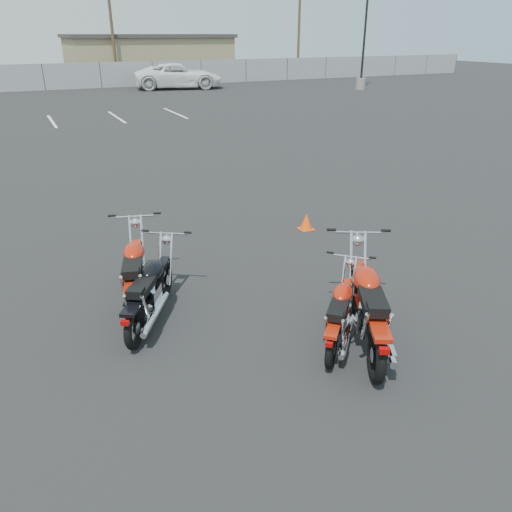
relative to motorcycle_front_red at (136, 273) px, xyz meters
name	(u,v)px	position (x,y,z in m)	size (l,w,h in m)	color
ground	(262,313)	(1.55, -1.14, -0.49)	(120.00, 120.00, 0.00)	black
motorcycle_front_red	(136,273)	(0.00, 0.00, 0.00)	(1.07, 2.19, 1.08)	black
motorcycle_second_black	(150,292)	(0.06, -0.60, -0.04)	(1.44, 1.91, 1.00)	black
motorcycle_third_red	(368,306)	(2.48, -2.38, 0.04)	(1.57, 2.29, 1.17)	black
motorcycle_rear_red	(340,313)	(2.18, -2.20, -0.08)	(1.50, 1.56, 0.89)	black
training_cone_near	(306,222)	(3.94, 1.55, -0.32)	(0.29, 0.29, 0.34)	#FF4E0D
light_pole_east	(364,44)	(22.33, 24.27, 2.58)	(0.80, 0.70, 11.45)	gray
chainlink_fence	(44,77)	(1.55, 33.86, 0.41)	(80.06, 0.06, 1.80)	gray
tan_building_east	(147,56)	(11.55, 42.86, 1.37)	(14.40, 9.40, 3.70)	#91825D
utility_pole_c	(111,21)	(7.55, 37.86, 4.19)	(1.80, 0.24, 9.00)	#43321F
utility_pole_d	(299,23)	(25.55, 38.86, 4.19)	(1.80, 0.24, 9.00)	#43321F
parking_line_stripes	(17,124)	(-0.95, 18.86, -0.49)	(15.12, 4.00, 0.01)	silver
white_van	(178,69)	(10.62, 30.71, 0.91)	(7.37, 2.95, 2.80)	white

